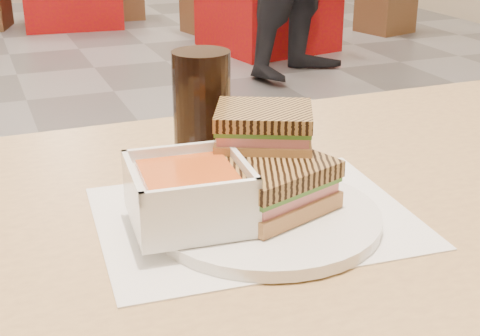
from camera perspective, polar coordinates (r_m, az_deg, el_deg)
name	(u,v)px	position (r m, az deg, el deg)	size (l,w,h in m)	color
main_table	(302,264)	(0.94, 5.21, -8.01)	(1.20, 0.70, 0.75)	tan
tray_liner	(254,217)	(0.80, 1.22, -4.11)	(0.38, 0.31, 0.00)	white
plate	(267,218)	(0.78, 2.27, -4.16)	(0.26, 0.26, 0.01)	white
soup_bowl	(189,196)	(0.75, -4.30, -2.32)	(0.14, 0.14, 0.07)	white
panini_lower	(272,185)	(0.78, 2.72, -1.43)	(0.15, 0.14, 0.06)	tan
panini_upper	(264,129)	(0.82, 2.00, 3.32)	(0.14, 0.13, 0.05)	tan
cola_glass	(202,112)	(0.91, -3.20, 4.66)	(0.08, 0.08, 0.16)	black
bg_table_1	(267,0)	(5.16, 2.32, 13.85)	(0.93, 0.93, 0.70)	#980513
bg_chair_1l	(212,6)	(5.78, -2.40, 13.44)	(0.47, 0.47, 0.44)	brown
bg_chair_1r	(386,7)	(5.92, 12.10, 13.07)	(0.45, 0.45, 0.41)	brown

